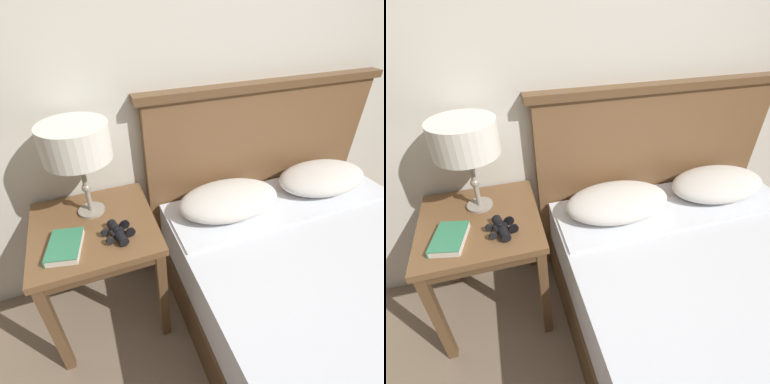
# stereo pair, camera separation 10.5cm
# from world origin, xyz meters

# --- Properties ---
(wall_back) EXTENTS (8.00, 0.06, 2.60)m
(wall_back) POSITION_xyz_m (0.00, 1.06, 1.30)
(wall_back) COLOR beige
(wall_back) RESTS_ON ground_plane
(nightstand) EXTENTS (0.58, 0.58, 0.66)m
(nightstand) POSITION_xyz_m (-0.56, 0.72, 0.58)
(nightstand) COLOR brown
(nightstand) RESTS_ON ground_plane
(bed) EXTENTS (1.59, 2.00, 1.17)m
(bed) POSITION_xyz_m (0.53, 0.10, 0.30)
(bed) COLOR #4E3520
(bed) RESTS_ON ground_plane
(table_lamp) EXTENTS (0.30, 0.30, 0.47)m
(table_lamp) POSITION_xyz_m (-0.55, 0.83, 1.04)
(table_lamp) COLOR gray
(table_lamp) RESTS_ON nightstand
(book_on_nightstand) EXTENTS (0.18, 0.23, 0.04)m
(book_on_nightstand) POSITION_xyz_m (-0.69, 0.60, 0.68)
(book_on_nightstand) COLOR silver
(book_on_nightstand) RESTS_ON nightstand
(binoculars_pair) EXTENTS (0.15, 0.16, 0.05)m
(binoculars_pair) POSITION_xyz_m (-0.46, 0.60, 0.69)
(binoculars_pair) COLOR black
(binoculars_pair) RESTS_ON nightstand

